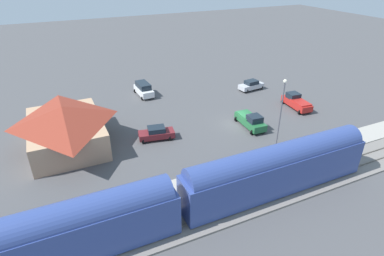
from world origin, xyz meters
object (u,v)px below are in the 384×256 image
Objects in this scene: station_building at (65,126)px; sedan_maroon at (157,133)px; pickup_green at (251,120)px; passenger_train at (47,237)px; sedan_silver at (251,85)px; light_pole_near_platform at (282,107)px; pedestrian_on_platform at (310,142)px; suv_white at (144,89)px; pickup_red at (296,102)px.

station_building is 2.65× the size of sedan_maroon.
station_building is 23.89m from pickup_green.
passenger_train is 12.77× the size of sedan_maroon.
sedan_silver is 0.54× the size of light_pole_near_platform.
pedestrian_on_platform is (-13.71, -26.02, -1.43)m from station_building.
sedan_maroon is at bearing -107.30° from station_building.
pedestrian_on_platform is 28.44m from suv_white.
station_building reaches higher than sedan_maroon.
pickup_red is (10.59, -7.20, -0.25)m from pedestrian_on_platform.
pickup_green reaches higher than sedan_silver.
light_pole_near_platform reaches higher than sedan_silver.
suv_white is 25.32m from light_pole_near_platform.
pickup_red is (-3.12, -33.21, -1.68)m from station_building.
passenger_train is at bearing 98.43° from pedestrian_on_platform.
station_building is 2.70× the size of sedan_silver.
pickup_red is (0.12, -22.81, 0.15)m from sedan_maroon.
suv_white reaches higher than pickup_green.
pickup_green reaches higher than sedan_maroon.
suv_white is at bearing -48.66° from station_building.
pedestrian_on_platform is (4.29, -28.96, -1.58)m from passenger_train.
suv_white is at bearing 53.09° from pickup_red.
suv_white is (11.78, -13.39, -1.56)m from station_building.
suv_white is 19.88m from pickup_green.
pedestrian_on_platform is at bearing 165.12° from sedan_silver.
passenger_train is 18.24m from station_building.
suv_white is at bearing 73.05° from sedan_silver.
pickup_green is (8.18, 2.84, -0.25)m from pedestrian_on_platform.
light_pole_near_platform reaches higher than sedan_maroon.
pedestrian_on_platform is 0.31× the size of pickup_green.
pedestrian_on_platform is 0.20× the size of light_pole_near_platform.
light_pole_near_platform is at bearing 179.67° from pickup_green.
suv_white is 1.07× the size of sedan_silver.
sedan_maroon is at bearing -42.13° from passenger_train.
sedan_silver is at bearing -25.07° from light_pole_near_platform.
sedan_maroon is at bearing 79.86° from pickup_green.
suv_white reaches higher than sedan_maroon.
sedan_maroon is 22.81m from pickup_red.
pickup_green is at bearing 19.14° from pedestrian_on_platform.
pickup_red reaches higher than sedan_maroon.
pedestrian_on_platform is 0.34× the size of suv_white.
pickup_green is (-17.30, -9.79, -0.12)m from suv_white.
suv_white is at bearing -11.23° from sedan_maroon.
sedan_silver is at bearing -65.48° from sedan_maroon.
light_pole_near_platform is (6.80, -26.09, 2.54)m from passenger_train.
sedan_silver is at bearing -14.88° from pedestrian_on_platform.
suv_white reaches higher than pickup_red.
station_building is 33.40m from pickup_red.
light_pole_near_platform is (-7.96, -12.74, 4.52)m from sedan_maroon.
pedestrian_on_platform reaches higher than sedan_silver.
pickup_green reaches higher than pedestrian_on_platform.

